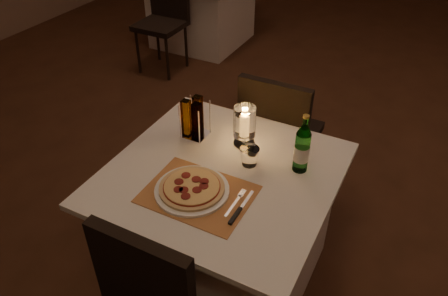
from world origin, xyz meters
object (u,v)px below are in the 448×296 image
at_px(chair_far, 278,128).
at_px(tumbler, 250,156).
at_px(pizza, 192,187).
at_px(main_table, 222,228).
at_px(neighbor_table_left, 202,9).
at_px(plate, 192,190).
at_px(hurricane_candle, 245,123).
at_px(water_bottle, 302,149).

relative_size(chair_far, tumbler, 10.07).
bearing_deg(pizza, tumbler, 64.53).
xyz_separation_m(main_table, pizza, (-0.05, -0.18, 0.39)).
relative_size(tumbler, neighbor_table_left, 0.09).
height_order(main_table, plate, plate).
bearing_deg(tumbler, chair_far, 98.09).
distance_m(main_table, pizza, 0.44).
bearing_deg(tumbler, plate, -115.45).
distance_m(chair_far, hurricane_candle, 0.57).
relative_size(main_table, neighbor_table_left, 1.00).
height_order(main_table, neighbor_table_left, same).
height_order(pizza, tumbler, tumbler).
height_order(chair_far, water_bottle, water_bottle).
bearing_deg(main_table, neighbor_table_left, 121.50).
bearing_deg(tumbler, water_bottle, 18.00).
xyz_separation_m(tumbler, neighbor_table_left, (-1.78, 2.66, -0.41)).
bearing_deg(plate, main_table, 74.48).
relative_size(pizza, neighbor_table_left, 0.28).
xyz_separation_m(pizza, tumbler, (0.14, 0.29, 0.02)).
bearing_deg(pizza, chair_far, 86.79).
bearing_deg(main_table, chair_far, 90.00).
distance_m(chair_far, plate, 0.92).
bearing_deg(chair_far, water_bottle, -60.38).
bearing_deg(neighbor_table_left, plate, -60.82).
height_order(main_table, hurricane_candle, hurricane_candle).
relative_size(main_table, pizza, 3.57).
distance_m(plate, tumbler, 0.32).
relative_size(pizza, tumbler, 3.13).
distance_m(plate, pizza, 0.02).
relative_size(main_table, tumbler, 11.19).
bearing_deg(water_bottle, main_table, -149.79).
distance_m(pizza, neighbor_table_left, 3.40).
relative_size(chair_far, water_bottle, 3.11).
bearing_deg(plate, water_bottle, 45.21).
bearing_deg(water_bottle, chair_far, 119.62).
height_order(chair_far, pizza, chair_far).
xyz_separation_m(plate, water_bottle, (0.36, 0.36, 0.11)).
xyz_separation_m(hurricane_candle, neighbor_table_left, (-1.69, 2.52, -0.49)).
bearing_deg(main_table, plate, -105.52).
bearing_deg(chair_far, neighbor_table_left, 129.56).
xyz_separation_m(chair_far, water_bottle, (0.31, -0.54, 0.31)).
xyz_separation_m(chair_far, tumbler, (0.09, -0.61, 0.24)).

